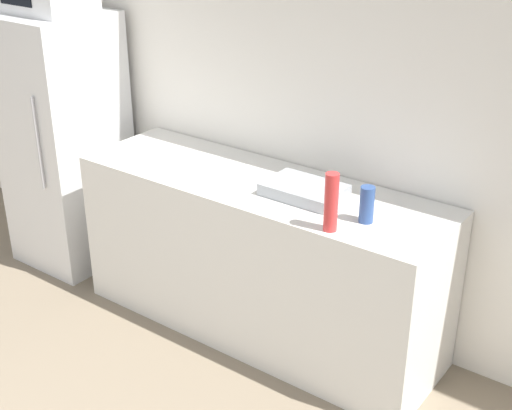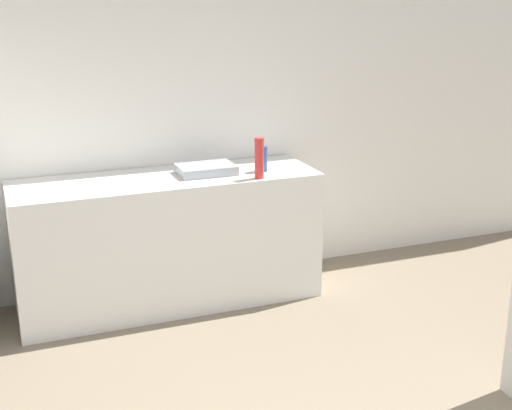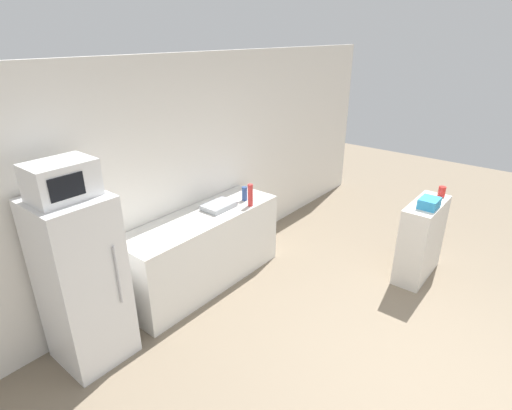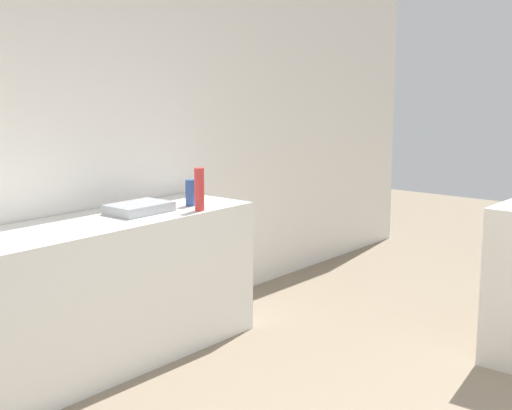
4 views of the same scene
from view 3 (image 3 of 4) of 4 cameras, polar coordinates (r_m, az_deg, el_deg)
ground_plane at (r=4.01m, az=25.29°, el=-23.39°), size 14.00×14.00×0.00m
wall_back at (r=4.69m, az=-10.28°, el=4.56°), size 8.00×0.06×2.60m
refrigerator at (r=3.85m, az=-23.58°, el=-10.03°), size 0.59×0.63×1.58m
microwave at (r=3.45m, az=-26.07°, el=3.23°), size 0.49×0.37×0.30m
counter at (r=4.75m, az=-7.48°, el=-6.37°), size 2.02×0.63×0.89m
sink_basin at (r=4.70m, az=-5.32°, el=-0.12°), size 0.38×0.26×0.06m
bottle_tall at (r=4.71m, az=-0.82°, el=1.42°), size 0.06×0.06×0.27m
bottle_short at (r=4.89m, az=-1.65°, el=1.64°), size 0.07×0.07×0.17m
shelf_cabinet at (r=5.24m, az=22.51°, el=-4.60°), size 0.83×0.32×0.96m
basket at (r=4.90m, az=23.50°, el=0.26°), size 0.25×0.20×0.11m
jar at (r=5.30m, az=25.01°, el=1.76°), size 0.08×0.08×0.12m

